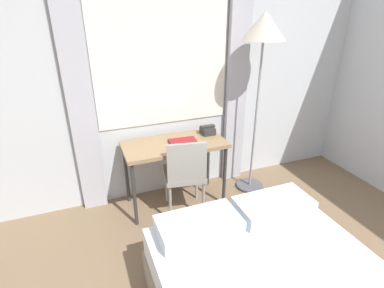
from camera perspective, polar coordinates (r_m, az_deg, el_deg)
wall_back_with_window at (r=3.20m, az=-4.63°, el=12.90°), size 5.60×0.13×2.70m
desk at (r=3.10m, az=-3.37°, el=-0.95°), size 1.05×0.51×0.74m
desk_chair at (r=3.01m, az=-1.34°, el=-5.33°), size 0.46×0.46×0.86m
standing_lamp at (r=3.19m, az=13.44°, el=18.97°), size 0.44×0.44×1.97m
telephone at (r=3.27m, az=2.99°, el=2.66°), size 0.15×0.15×0.10m
book at (r=3.05m, az=-1.74°, el=0.43°), size 0.29×0.21×0.02m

